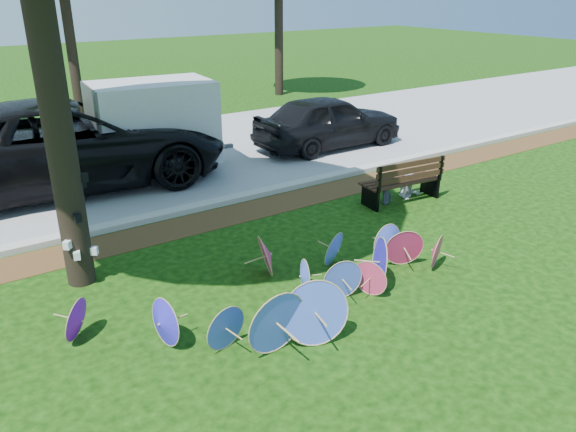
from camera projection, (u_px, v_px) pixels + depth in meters
name	position (u px, v px, depth m)	size (l,w,h in m)	color
ground	(337.00, 326.00, 8.04)	(90.00, 90.00, 0.00)	black
mulch_strip	(199.00, 223.00, 11.48)	(90.00, 1.00, 0.01)	#472D16
curb	(185.00, 210.00, 11.99)	(90.00, 0.30, 0.12)	#B7B5AD
street	(121.00, 164.00, 15.19)	(90.00, 8.00, 0.01)	gray
parasol_pile	(313.00, 283.00, 8.41)	(6.22, 2.63, 0.94)	#4360DD
black_van	(68.00, 144.00, 13.22)	(3.42, 7.42, 2.06)	black
dark_pickup	(328.00, 121.00, 16.52)	(1.84, 4.58, 1.56)	black
cargo_trailer	(154.00, 123.00, 14.03)	(2.89, 1.83, 2.63)	silver
park_bench	(400.00, 179.00, 12.50)	(1.90, 0.72, 0.99)	black
person_left	(387.00, 181.00, 12.35)	(0.37, 0.24, 1.01)	#39404E
person_right	(410.00, 172.00, 12.68)	(0.57, 0.45, 1.18)	#B1B1BA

